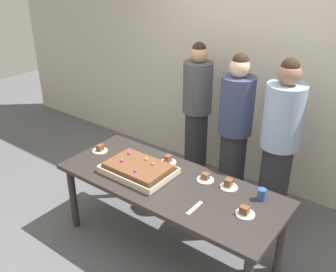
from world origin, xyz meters
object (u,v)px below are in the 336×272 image
Objects in this scene: person_striped_tie_right at (279,147)px; plated_slice_near_right at (100,149)px; plated_slice_near_left at (168,160)px; person_green_shirt_behind at (234,132)px; drink_cup_nearest at (262,194)px; person_serving_front at (197,113)px; plated_slice_center_front at (245,212)px; plated_slice_far_left at (205,178)px; sheet_cake at (138,169)px; party_table at (169,190)px; plated_slice_far_right at (229,185)px; cake_server_utensil at (195,208)px.

plated_slice_near_right is at bearing -15.49° from person_striped_tie_right.
plated_slice_near_left is at bearing -8.25° from person_striped_tie_right.
person_green_shirt_behind is (1.00, 0.92, 0.13)m from plated_slice_near_right.
plated_slice_near_left is at bearing -1.85° from person_green_shirt_behind.
drink_cup_nearest is 0.06× the size of person_striped_tie_right.
drink_cup_nearest is at bearing 45.97° from person_serving_front.
plated_slice_center_front is at bearing 55.82° from person_green_shirt_behind.
person_serving_front is (-0.26, 0.89, 0.12)m from plated_slice_near_left.
plated_slice_center_front is (0.50, -0.23, 0.00)m from plated_slice_far_left.
plated_slice_near_right is 1.62m from plated_slice_center_front.
sheet_cake reaches higher than plated_slice_far_left.
party_table is 0.80m from drink_cup_nearest.
party_table is 1.17× the size of person_striped_tie_right.
party_table is 0.34m from sheet_cake.
plated_slice_near_right is at bearing 172.04° from sheet_cake.
plated_slice_near_right is 0.09× the size of person_green_shirt_behind.
plated_slice_center_front is 0.09× the size of person_serving_front.
person_serving_front is at bearing 106.47° from plated_slice_near_left.
plated_slice_far_right is at bearing 30.61° from person_striped_tie_right.
person_green_shirt_behind is 0.51m from person_striped_tie_right.
plated_slice_far_left is 0.42m from cake_server_utensil.
plated_slice_near_right is 1.14m from plated_slice_far_left.
person_serving_front is at bearing -58.98° from person_striped_tie_right.
sheet_cake reaches higher than drink_cup_nearest.
plated_slice_far_right is (1.34, 0.21, 0.00)m from plated_slice_near_right.
cake_server_utensil is 1.58m from person_serving_front.
person_serving_front is (-0.92, 0.91, 0.12)m from plated_slice_far_right.
person_serving_front reaches higher than plated_slice_center_front.
person_serving_front is at bearing 135.96° from plated_slice_center_front.
person_green_shirt_behind is at bearing 42.42° from plated_slice_near_right.
plated_slice_near_left is 0.96m from drink_cup_nearest.
drink_cup_nearest is at bearing 7.34° from plated_slice_near_right.
cake_server_utensil is (0.59, -0.44, -0.02)m from plated_slice_near_left.
person_green_shirt_behind reaches higher than party_table.
plated_slice_far_right reaches higher than plated_slice_near_right.
plated_slice_far_right is (0.22, 0.02, 0.01)m from plated_slice_far_left.
plated_slice_near_right reaches higher than cake_server_utensil.
person_striped_tie_right is (0.17, 0.62, 0.15)m from plated_slice_far_right.
plated_slice_near_right is 1.73m from person_striped_tie_right.
cake_server_utensil is 1.17m from person_green_shirt_behind.
person_green_shirt_behind is at bearing 131.82° from drink_cup_nearest.
person_green_shirt_behind is (0.58, -0.20, 0.00)m from person_serving_front.
plated_slice_near_left is at bearing 178.91° from drink_cup_nearest.
plated_slice_near_left is at bearing 18.58° from plated_slice_near_right.
plated_slice_far_right is 0.30m from drink_cup_nearest.
party_table is 13.60× the size of plated_slice_far_left.
plated_slice_near_right is at bearing -171.18° from plated_slice_far_right.
cake_server_utensil is at bearing -154.38° from plated_slice_center_front.
person_striped_tie_right is at bearing 103.62° from person_green_shirt_behind.
person_striped_tie_right is (0.83, 0.60, 0.15)m from plated_slice_near_left.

